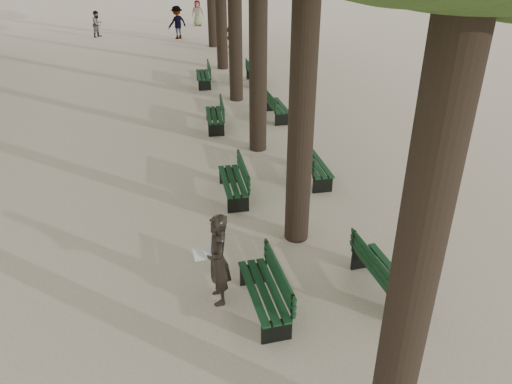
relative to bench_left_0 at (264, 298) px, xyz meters
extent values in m
plane|color=beige|center=(-0.37, -0.77, -0.27)|extent=(120.00, 120.00, 0.00)
cylinder|color=#33261C|center=(1.13, -2.77, 3.48)|extent=(0.52, 0.52, 7.50)
cylinder|color=#33261C|center=(1.13, 2.23, 3.48)|extent=(0.52, 0.52, 7.50)
cylinder|color=#33261C|center=(1.13, 7.23, 3.48)|extent=(0.52, 0.52, 7.50)
cube|color=black|center=(-0.02, 0.00, -0.05)|extent=(0.67, 1.84, 0.45)
cube|color=black|center=(-0.02, 0.00, 0.18)|extent=(0.69, 1.84, 0.04)
cube|color=black|center=(0.26, 0.02, 0.45)|extent=(0.19, 1.80, 0.40)
cube|color=black|center=(-0.02, 4.30, -0.05)|extent=(0.55, 1.81, 0.45)
cube|color=black|center=(-0.02, 4.30, 0.18)|extent=(0.57, 1.81, 0.04)
cube|color=black|center=(0.26, 4.30, 0.45)|extent=(0.07, 1.80, 0.40)
cube|color=black|center=(-0.02, 9.26, -0.05)|extent=(0.58, 1.82, 0.45)
cube|color=black|center=(-0.02, 9.26, 0.18)|extent=(0.60, 1.82, 0.04)
cube|color=black|center=(0.26, 9.25, 0.45)|extent=(0.10, 1.80, 0.40)
cube|color=black|center=(-0.02, 14.47, -0.05)|extent=(0.54, 1.81, 0.45)
cube|color=black|center=(-0.02, 14.47, 0.18)|extent=(0.56, 1.81, 0.04)
cube|color=black|center=(0.26, 14.47, 0.45)|extent=(0.06, 1.80, 0.40)
cube|color=black|center=(2.28, 0.13, -0.05)|extent=(0.69, 1.84, 0.45)
cube|color=black|center=(2.28, 0.13, 0.18)|extent=(0.71, 1.84, 0.04)
cube|color=black|center=(2.00, 0.11, 0.45)|extent=(0.21, 1.80, 0.40)
cube|color=black|center=(2.28, 4.93, -0.05)|extent=(0.58, 1.82, 0.45)
cube|color=black|center=(2.28, 4.93, 0.18)|extent=(0.60, 1.82, 0.04)
cube|color=black|center=(2.00, 4.92, 0.45)|extent=(0.10, 1.80, 0.40)
cube|color=black|center=(2.28, 9.90, -0.05)|extent=(0.62, 1.83, 0.45)
cube|color=black|center=(2.28, 9.90, 0.18)|extent=(0.64, 1.83, 0.04)
cube|color=black|center=(2.00, 9.88, 0.45)|extent=(0.14, 1.80, 0.40)
cube|color=black|center=(2.28, 14.31, -0.05)|extent=(0.62, 1.83, 0.45)
cube|color=black|center=(2.28, 14.31, 0.18)|extent=(0.64, 1.83, 0.04)
cube|color=black|center=(2.00, 14.30, 0.45)|extent=(0.14, 1.80, 0.40)
imported|color=black|center=(-0.75, 0.42, 0.62)|extent=(0.42, 0.74, 1.78)
cube|color=white|center=(-1.00, 0.42, 0.78)|extent=(0.37, 0.29, 0.12)
imported|color=#262628|center=(-0.78, 24.86, 0.67)|extent=(1.24, 0.95, 1.89)
imported|color=#262628|center=(1.97, 20.42, 0.59)|extent=(0.82, 1.04, 1.72)
imported|color=#262628|center=(0.71, 29.12, 0.56)|extent=(0.83, 0.39, 1.66)
imported|color=#262628|center=(-5.59, 26.18, 0.50)|extent=(0.68, 0.79, 1.54)
camera|label=1|loc=(-1.28, -6.75, 5.80)|focal=35.00mm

